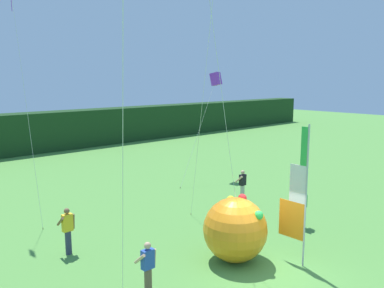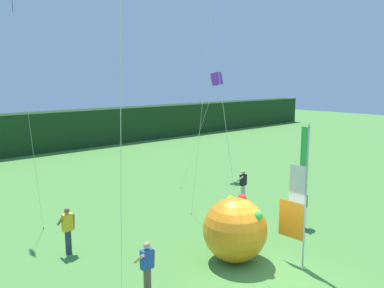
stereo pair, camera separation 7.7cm
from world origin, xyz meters
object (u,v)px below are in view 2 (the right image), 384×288
Objects in this scene: person_mid_field at (147,268)px; inflatable_balloon at (235,229)px; kite_purple_diamond_4 at (13,4)px; person_far_left at (68,229)px; kite_purple_box_2 at (217,79)px; banner_flag at (298,198)px; person_far_right at (243,185)px; person_near_banner at (303,208)px.

inflatable_balloon reaches higher than person_mid_field.
inflatable_balloon is at bearing -67.76° from kite_purple_diamond_4.
kite_purple_box_2 is (12.40, 4.75, 5.25)m from person_far_left.
banner_flag is 7.23m from person_far_right.
banner_flag is 2.97× the size of person_near_banner.
person_near_banner is 9.43m from person_far_left.
kite_purple_diamond_4 reaches higher than banner_flag.
person_far_left is (-0.37, 4.29, 0.01)m from person_mid_field.
banner_flag is 2.84× the size of person_mid_field.
banner_flag is 5.42m from person_mid_field.
person_mid_field is at bearing -143.08° from kite_purple_box_2.
person_near_banner is at bearing 0.45° from person_mid_field.
person_far_right is (0.98, 4.12, -0.01)m from person_near_banner.
kite_purple_diamond_4 is (-3.72, 9.09, 8.13)m from inflatable_balloon.
person_far_left is at bearing 132.67° from inflatable_balloon.
person_far_left is 0.26× the size of kite_purple_box_2.
person_far_left is 5.92m from inflatable_balloon.
inflatable_balloon is (-1.34, 1.55, -1.18)m from banner_flag.
person_far_left is at bearing -159.02° from kite_purple_box_2.
kite_purple_diamond_4 is (-8.14, 8.96, 8.38)m from person_near_banner.
person_mid_field is 9.97m from person_far_right.
kite_purple_box_2 reaches higher than person_mid_field.
person_far_right is 6.88m from inflatable_balloon.
kite_purple_diamond_4 is (-0.07, 9.02, 8.34)m from person_mid_field.
banner_flag is 3.80m from person_near_banner.
kite_purple_box_2 is (7.05, 10.66, 3.87)m from banner_flag.
person_mid_field is 0.16× the size of kite_purple_diamond_4.
person_far_right is (4.07, 5.80, -1.44)m from banner_flag.
person_near_banner is 1.01× the size of person_far_right.
person_mid_field is 0.26× the size of kite_purple_box_2.
person_far_left is 0.16× the size of kite_purple_diamond_4.
person_mid_field is at bearing -179.55° from person_near_banner.
person_far_right is at bearing -121.55° from kite_purple_box_2.
kite_purple_box_2 is at bearing 0.08° from kite_purple_diamond_4.
person_far_right is 0.71× the size of inflatable_balloon.
person_far_left is at bearing 153.41° from person_near_banner.
kite_purple_box_2 is at bearing 20.98° from person_far_left.
person_far_left is (-8.43, 4.22, 0.05)m from person_near_banner.
inflatable_balloon is at bearing -178.30° from person_near_banner.
inflatable_balloon is at bearing -47.33° from person_far_left.
person_near_banner is (3.08, 1.68, -1.44)m from banner_flag.
person_far_right is (9.42, -0.10, -0.06)m from person_far_left.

